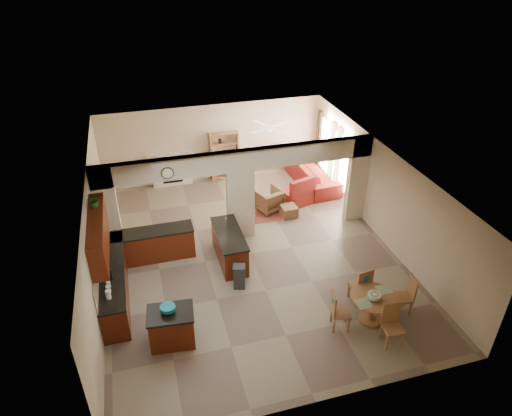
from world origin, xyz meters
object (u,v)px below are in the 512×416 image
object	(u,v)px
kitchen_island	(172,327)
armchair	(269,200)
sofa	(312,174)
dining_table	(373,304)

from	to	relation	value
kitchen_island	armchair	size ratio (longest dim) A/B	1.35
sofa	kitchen_island	bearing A→B (deg)	134.08
dining_table	armchair	world-z (taller)	dining_table
dining_table	armchair	distance (m)	5.56
kitchen_island	armchair	world-z (taller)	kitchen_island
kitchen_island	sofa	world-z (taller)	kitchen_island
kitchen_island	sofa	bearing A→B (deg)	52.71
armchair	sofa	bearing A→B (deg)	-166.78
sofa	armchair	xyz separation A→B (m)	(-2.05, -1.30, -0.04)
kitchen_island	dining_table	size ratio (longest dim) A/B	1.00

